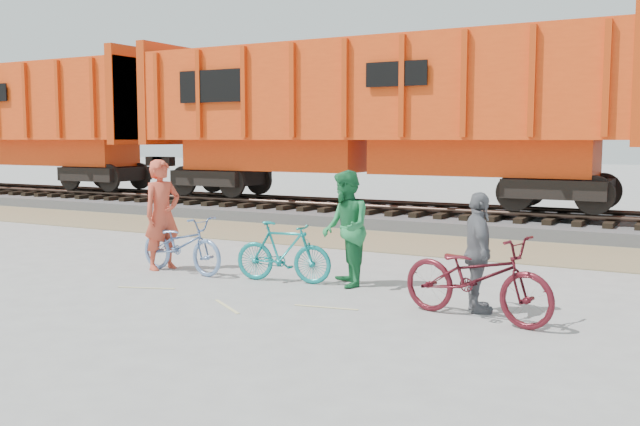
{
  "coord_description": "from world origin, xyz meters",
  "views": [
    {
      "loc": [
        6.43,
        -8.89,
        2.26
      ],
      "look_at": [
        0.76,
        1.5,
        1.03
      ],
      "focal_mm": 40.0,
      "sensor_mm": 36.0,
      "label": 1
    }
  ],
  "objects_px": {
    "bicycle_maroon": "(476,277)",
    "person_man": "(346,229)",
    "hopper_car_left": "(5,119)",
    "bicycle_blue": "(182,244)",
    "person_woman": "(478,252)",
    "hopper_car_center": "(370,112)",
    "bicycle_teal": "(283,252)",
    "person_solo": "(162,215)"
  },
  "relations": [
    {
      "from": "bicycle_blue",
      "to": "person_woman",
      "type": "relative_size",
      "value": 1.17
    },
    {
      "from": "hopper_car_left",
      "to": "person_man",
      "type": "distance_m",
      "value": 20.21
    },
    {
      "from": "hopper_car_left",
      "to": "person_man",
      "type": "xyz_separation_m",
      "value": [
        18.35,
        -8.2,
        -2.11
      ]
    },
    {
      "from": "hopper_car_left",
      "to": "bicycle_maroon",
      "type": "relative_size",
      "value": 6.77
    },
    {
      "from": "bicycle_teal",
      "to": "person_man",
      "type": "bearing_deg",
      "value": -87.33
    },
    {
      "from": "hopper_car_left",
      "to": "bicycle_maroon",
      "type": "height_order",
      "value": "hopper_car_left"
    },
    {
      "from": "bicycle_teal",
      "to": "person_man",
      "type": "relative_size",
      "value": 0.9
    },
    {
      "from": "bicycle_teal",
      "to": "bicycle_maroon",
      "type": "xyz_separation_m",
      "value": [
        3.36,
        -0.85,
        0.06
      ]
    },
    {
      "from": "person_man",
      "to": "person_woman",
      "type": "bearing_deg",
      "value": 36.78
    },
    {
      "from": "hopper_car_left",
      "to": "person_solo",
      "type": "xyz_separation_m",
      "value": [
        14.91,
        -8.43,
        -2.05
      ]
    },
    {
      "from": "person_woman",
      "to": "bicycle_maroon",
      "type": "bearing_deg",
      "value": 166.98
    },
    {
      "from": "bicycle_teal",
      "to": "bicycle_maroon",
      "type": "height_order",
      "value": "bicycle_maroon"
    },
    {
      "from": "hopper_car_center",
      "to": "bicycle_maroon",
      "type": "relative_size",
      "value": 6.77
    },
    {
      "from": "bicycle_blue",
      "to": "hopper_car_center",
      "type": "bearing_deg",
      "value": 10.32
    },
    {
      "from": "hopper_car_center",
      "to": "hopper_car_left",
      "type": "bearing_deg",
      "value": 180.0
    },
    {
      "from": "bicycle_blue",
      "to": "person_solo",
      "type": "xyz_separation_m",
      "value": [
        -0.5,
        0.1,
        0.47
      ]
    },
    {
      "from": "person_solo",
      "to": "person_woman",
      "type": "xyz_separation_m",
      "value": [
        5.7,
        -0.43,
        -0.17
      ]
    },
    {
      "from": "person_woman",
      "to": "bicycle_blue",
      "type": "bearing_deg",
      "value": 59.34
    },
    {
      "from": "person_solo",
      "to": "hopper_car_left",
      "type": "bearing_deg",
      "value": 76.88
    },
    {
      "from": "bicycle_teal",
      "to": "person_woman",
      "type": "xyz_separation_m",
      "value": [
        3.26,
        -0.45,
        0.31
      ]
    },
    {
      "from": "person_man",
      "to": "bicycle_teal",
      "type": "bearing_deg",
      "value": -115.78
    },
    {
      "from": "hopper_car_left",
      "to": "person_woman",
      "type": "bearing_deg",
      "value": -23.25
    },
    {
      "from": "hopper_car_left",
      "to": "bicycle_blue",
      "type": "height_order",
      "value": "hopper_car_left"
    },
    {
      "from": "person_man",
      "to": "hopper_car_left",
      "type": "bearing_deg",
      "value": -151.17
    },
    {
      "from": "hopper_car_center",
      "to": "person_solo",
      "type": "height_order",
      "value": "hopper_car_center"
    },
    {
      "from": "bicycle_blue",
      "to": "bicycle_teal",
      "type": "xyz_separation_m",
      "value": [
        1.94,
        0.13,
        -0.0
      ]
    },
    {
      "from": "bicycle_blue",
      "to": "bicycle_teal",
      "type": "relative_size",
      "value": 1.15
    },
    {
      "from": "hopper_car_center",
      "to": "bicycle_teal",
      "type": "xyz_separation_m",
      "value": [
        2.35,
        -8.4,
        -2.52
      ]
    },
    {
      "from": "hopper_car_center",
      "to": "person_man",
      "type": "distance_m",
      "value": 9.11
    },
    {
      "from": "person_solo",
      "to": "person_woman",
      "type": "relative_size",
      "value": 1.21
    },
    {
      "from": "person_solo",
      "to": "person_man",
      "type": "xyz_separation_m",
      "value": [
        3.44,
        0.23,
        -0.06
      ]
    },
    {
      "from": "bicycle_maroon",
      "to": "person_man",
      "type": "bearing_deg",
      "value": 79.25
    },
    {
      "from": "bicycle_blue",
      "to": "bicycle_maroon",
      "type": "relative_size",
      "value": 0.89
    },
    {
      "from": "person_solo",
      "to": "person_man",
      "type": "height_order",
      "value": "person_solo"
    },
    {
      "from": "bicycle_maroon",
      "to": "person_solo",
      "type": "distance_m",
      "value": 5.87
    },
    {
      "from": "hopper_car_center",
      "to": "person_man",
      "type": "height_order",
      "value": "hopper_car_center"
    },
    {
      "from": "person_man",
      "to": "hopper_car_center",
      "type": "bearing_deg",
      "value": 165.14
    },
    {
      "from": "hopper_car_left",
      "to": "hopper_car_center",
      "type": "relative_size",
      "value": 1.0
    },
    {
      "from": "person_solo",
      "to": "person_man",
      "type": "distance_m",
      "value": 3.45
    },
    {
      "from": "hopper_car_center",
      "to": "bicycle_maroon",
      "type": "bearing_deg",
      "value": -58.33
    },
    {
      "from": "hopper_car_left",
      "to": "bicycle_blue",
      "type": "distance_m",
      "value": 17.79
    },
    {
      "from": "bicycle_teal",
      "to": "person_solo",
      "type": "bearing_deg",
      "value": 81.96
    }
  ]
}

